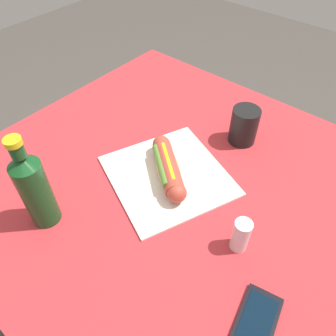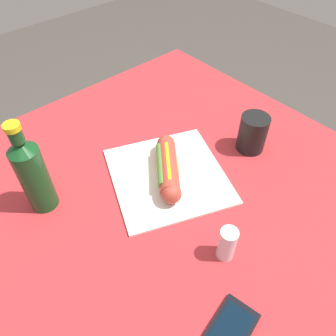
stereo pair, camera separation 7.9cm
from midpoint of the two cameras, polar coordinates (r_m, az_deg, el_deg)
name	(u,v)px [view 1 (the left image)]	position (r m, az deg, el deg)	size (l,w,h in m)	color
ground_plane	(181,307)	(1.46, 0.69, -23.33)	(6.00, 6.00, 0.00)	#47423D
dining_table	(188,221)	(0.89, 1.04, -9.34)	(1.10, 0.94, 0.76)	brown
paper_wrapper	(168,175)	(0.81, -2.79, -1.46)	(0.28, 0.27, 0.01)	silver
hot_dog	(168,167)	(0.79, -2.93, 0.00)	(0.18, 0.15, 0.05)	tan
cell_phone	(255,325)	(0.64, 11.29, -25.64)	(0.09, 0.14, 0.01)	black
soda_bottle	(34,188)	(0.72, -25.33, -3.41)	(0.06, 0.06, 0.23)	#14471E
drinking_cup	(244,126)	(0.89, 10.76, 7.16)	(0.07, 0.07, 0.10)	black
salt_shaker	(241,235)	(0.67, 9.31, -11.77)	(0.04, 0.04, 0.08)	silver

